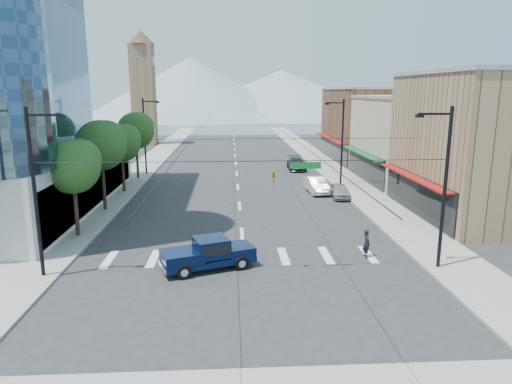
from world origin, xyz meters
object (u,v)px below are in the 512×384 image
pickup_truck (208,253)px  parked_car_far (296,164)px  pedestrian (366,243)px  parked_car_near (340,191)px  parked_car_mid (316,185)px

pickup_truck → parked_car_far: (9.66, 32.61, -0.16)m
pedestrian → parked_car_far: (0.28, 31.28, -0.11)m
pedestrian → parked_car_near: size_ratio=0.44×
pedestrian → parked_car_mid: size_ratio=0.38×
parked_car_far → pickup_truck: bearing=-105.1°
parked_car_near → parked_car_mid: (-1.76, 2.32, 0.09)m
parked_car_far → pedestrian: bearing=-89.1°
parked_car_mid → parked_car_far: size_ratio=0.88×
parked_car_near → parked_car_mid: parked_car_mid is taller
parked_car_near → parked_car_far: bearing=98.7°
parked_car_near → parked_car_mid: size_ratio=0.85×
pickup_truck → parked_car_far: bearing=53.6°
parked_car_near → parked_car_far: size_ratio=0.75×
pickup_truck → parked_car_near: bearing=35.8°
pickup_truck → pedestrian: bearing=-11.8°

